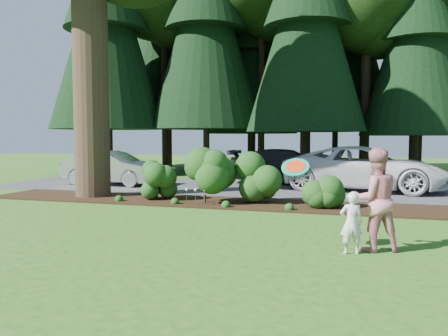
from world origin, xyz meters
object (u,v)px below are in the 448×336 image
car_white_suv (364,168)px  adult (375,200)px  frisbee (295,167)px  child (351,223)px  car_dark_suv (288,166)px  car_silver_wagon (112,168)px

car_white_suv → adult: (-0.06, -9.71, 0.06)m
frisbee → child: bearing=10.4°
car_dark_suv → frisbee: (1.81, -12.02, 0.78)m
car_silver_wagon → adult: adult is taller
adult → frisbee: adult is taller
adult → child: bearing=21.6°
child → adult: 0.69m
car_dark_suv → car_silver_wagon: bearing=106.7°
car_dark_suv → frisbee: frisbee is taller
child → frisbee: size_ratio=2.20×
car_dark_suv → child: 12.17m
car_white_suv → child: (-0.47, -10.09, -0.34)m
car_white_suv → child: size_ratio=5.52×
frisbee → adult: bearing=21.5°
car_silver_wagon → child: (10.31, -9.03, -0.21)m
child → car_silver_wagon: bearing=-56.6°
car_dark_suv → adult: bearing=-168.1°
car_white_suv → child: car_white_suv is taller
car_white_suv → car_dark_suv: bearing=69.0°
car_silver_wagon → adult: bearing=-127.0°
car_silver_wagon → frisbee: size_ratio=8.78×
child → car_white_suv: bearing=-108.1°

